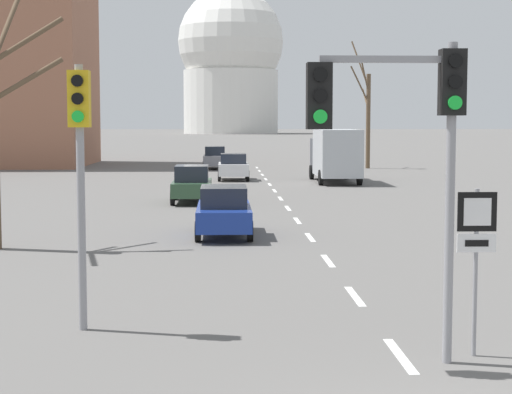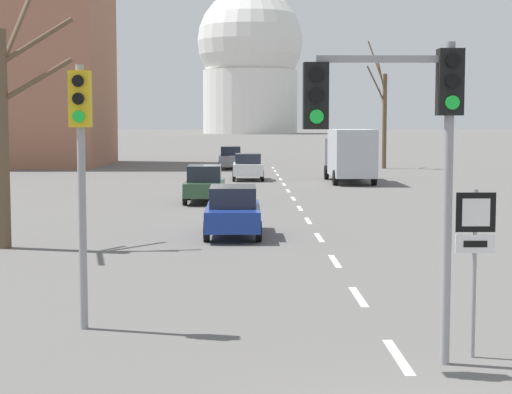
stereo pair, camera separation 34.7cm
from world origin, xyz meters
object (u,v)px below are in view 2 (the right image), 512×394
at_px(traffic_signal_centre_tall, 402,121).
at_px(sedan_mid_centre, 248,167).
at_px(traffic_signal_near_left, 81,145).
at_px(sedan_near_left, 205,184).
at_px(sedan_far_left, 231,158).
at_px(route_sign_post, 475,243).
at_px(sedan_near_right, 233,211).
at_px(delivery_truck, 350,154).

height_order(traffic_signal_centre_tall, sedan_mid_centre, traffic_signal_centre_tall).
xyz_separation_m(traffic_signal_near_left, sedan_near_left, (1.08, 23.27, -2.36)).
distance_m(traffic_signal_near_left, sedan_mid_centre, 38.04).
bearing_deg(sedan_far_left, route_sign_post, -85.20).
height_order(sedan_near_right, delivery_truck, delivery_truck).
bearing_deg(delivery_truck, route_sign_post, -94.31).
relative_size(route_sign_post, sedan_near_right, 0.61).
bearing_deg(sedan_far_left, delivery_truck, -63.99).
bearing_deg(delivery_truck, sedan_mid_centre, 159.86).
height_order(sedan_mid_centre, delivery_truck, delivery_truck).
bearing_deg(traffic_signal_near_left, delivery_truck, 75.66).
bearing_deg(sedan_near_right, sedan_far_left, 90.87).
height_order(sedan_near_right, sedan_far_left, sedan_far_left).
xyz_separation_m(sedan_near_right, sedan_far_left, (-0.58, 38.38, 0.06)).
bearing_deg(sedan_near_left, traffic_signal_centre_tall, -81.10).
relative_size(traffic_signal_centre_tall, sedan_near_right, 1.11).
relative_size(sedan_near_left, sedan_mid_centre, 1.08).
xyz_separation_m(route_sign_post, sedan_near_left, (-5.20, 25.19, -0.93)).
bearing_deg(route_sign_post, delivery_truck, 85.69).
xyz_separation_m(sedan_near_right, delivery_truck, (6.64, 23.58, 0.91)).
relative_size(sedan_near_left, delivery_truck, 0.58).
bearing_deg(traffic_signal_near_left, sedan_near_left, 87.34).
distance_m(sedan_mid_centre, delivery_truck, 6.45).
relative_size(sedan_mid_centre, delivery_truck, 0.54).
height_order(traffic_signal_centre_tall, route_sign_post, traffic_signal_centre_tall).
distance_m(sedan_near_left, sedan_mid_centre, 14.70).
height_order(route_sign_post, sedan_mid_centre, route_sign_post).
bearing_deg(sedan_mid_centre, traffic_signal_near_left, -94.70).
relative_size(traffic_signal_near_left, route_sign_post, 1.76).
bearing_deg(sedan_far_left, traffic_signal_centre_tall, -86.53).
relative_size(traffic_signal_centre_tall, traffic_signal_near_left, 1.04).
bearing_deg(sedan_far_left, sedan_mid_centre, -84.45).
height_order(sedan_far_left, delivery_truck, delivery_truck).
bearing_deg(traffic_signal_centre_tall, sedan_near_left, 98.90).
distance_m(route_sign_post, sedan_near_left, 25.74).
distance_m(traffic_signal_centre_tall, traffic_signal_near_left, 5.58).
height_order(traffic_signal_centre_tall, sedan_near_right, traffic_signal_centre_tall).
distance_m(route_sign_post, sedan_mid_centre, 39.89).
bearing_deg(sedan_mid_centre, sedan_near_left, -97.94).
height_order(traffic_signal_near_left, sedan_far_left, traffic_signal_near_left).
distance_m(traffic_signal_near_left, route_sign_post, 6.72).
distance_m(sedan_near_right, delivery_truck, 24.51).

